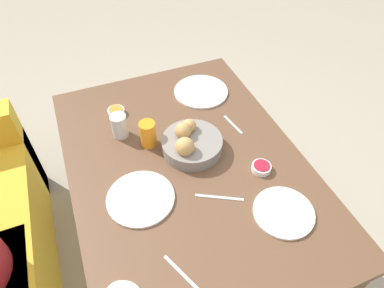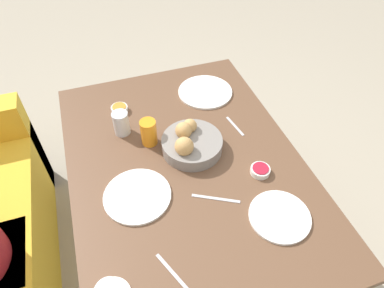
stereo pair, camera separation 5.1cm
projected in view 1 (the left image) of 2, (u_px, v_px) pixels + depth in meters
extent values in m
plane|color=#A89E89|center=(188.00, 250.00, 1.87)|extent=(10.00, 10.00, 0.00)
cube|color=brown|center=(187.00, 166.00, 1.35)|extent=(1.26, 0.89, 0.03)
cube|color=brown|center=(214.00, 119.00, 2.09)|extent=(0.06, 0.06, 0.70)
cube|color=brown|center=(83.00, 154.00, 1.89)|extent=(0.06, 0.06, 0.70)
cylinder|color=gray|center=(192.00, 144.00, 1.37)|extent=(0.24, 0.24, 0.05)
sphere|color=tan|center=(183.00, 131.00, 1.36)|extent=(0.07, 0.07, 0.07)
sphere|color=tan|center=(185.00, 147.00, 1.29)|extent=(0.07, 0.07, 0.07)
sphere|color=tan|center=(189.00, 126.00, 1.38)|extent=(0.06, 0.06, 0.06)
cylinder|color=white|center=(284.00, 212.00, 1.18)|extent=(0.21, 0.21, 0.01)
cylinder|color=white|center=(201.00, 91.00, 1.64)|extent=(0.26, 0.26, 0.01)
cylinder|color=white|center=(141.00, 198.00, 1.22)|extent=(0.24, 0.24, 0.01)
cylinder|color=orange|center=(148.00, 134.00, 1.37)|extent=(0.07, 0.07, 0.11)
cylinder|color=silver|center=(119.00, 126.00, 1.41)|extent=(0.07, 0.07, 0.10)
cylinder|color=white|center=(261.00, 168.00, 1.31)|extent=(0.07, 0.07, 0.02)
cylinder|color=#A3192D|center=(262.00, 165.00, 1.30)|extent=(0.06, 0.06, 0.00)
cylinder|color=white|center=(116.00, 112.00, 1.53)|extent=(0.07, 0.07, 0.02)
cylinder|color=#C67F28|center=(116.00, 109.00, 1.52)|extent=(0.06, 0.06, 0.00)
cube|color=#B7B7BC|center=(219.00, 197.00, 1.23)|extent=(0.09, 0.16, 0.00)
cube|color=#B7B7BC|center=(184.00, 276.00, 1.03)|extent=(0.16, 0.08, 0.00)
cube|color=#B7B7BC|center=(233.00, 125.00, 1.49)|extent=(0.13, 0.03, 0.00)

